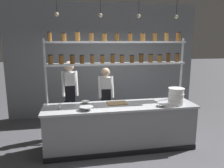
# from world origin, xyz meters

# --- Properties ---
(ground_plane) EXTENTS (40.00, 40.00, 0.00)m
(ground_plane) POSITION_xyz_m (0.00, 0.00, 0.00)
(ground_plane) COLOR #4C4C51
(back_wall) EXTENTS (5.48, 0.12, 3.24)m
(back_wall) POSITION_xyz_m (0.00, 2.19, 1.62)
(back_wall) COLOR gray
(back_wall) RESTS_ON ground_plane
(prep_counter) EXTENTS (3.08, 0.76, 0.92)m
(prep_counter) POSITION_xyz_m (0.00, -0.00, 0.46)
(prep_counter) COLOR gray
(prep_counter) RESTS_ON ground_plane
(spice_shelf_unit) EXTENTS (2.97, 0.28, 2.39)m
(spice_shelf_unit) POSITION_xyz_m (0.01, 0.33, 1.91)
(spice_shelf_unit) COLOR #B7BABF
(spice_shelf_unit) RESTS_ON ground_plane
(chef_left) EXTENTS (0.37, 0.31, 1.75)m
(chef_left) POSITION_xyz_m (-1.00, 0.79, 1.02)
(chef_left) COLOR black
(chef_left) RESTS_ON ground_plane
(chef_center) EXTENTS (0.37, 0.29, 1.58)m
(chef_center) POSITION_xyz_m (-0.17, 0.83, 0.90)
(chef_center) COLOR black
(chef_center) RESTS_ON ground_plane
(container_stack) EXTENTS (0.32, 0.32, 0.34)m
(container_stack) POSITION_xyz_m (1.12, -0.15, 1.09)
(container_stack) COLOR white
(container_stack) RESTS_ON prep_counter
(cutting_board) EXTENTS (0.40, 0.26, 0.02)m
(cutting_board) POSITION_xyz_m (-0.05, 0.11, 0.93)
(cutting_board) COLOR #A88456
(cutting_board) RESTS_ON prep_counter
(prep_bowl_near_left) EXTENTS (0.26, 0.26, 0.07)m
(prep_bowl_near_left) POSITION_xyz_m (-0.70, -0.20, 0.96)
(prep_bowl_near_left) COLOR #B2B7BC
(prep_bowl_near_left) RESTS_ON prep_counter
(prep_bowl_center_front) EXTENTS (0.19, 0.19, 0.05)m
(prep_bowl_center_front) POSITION_xyz_m (-0.69, 0.23, 0.94)
(prep_bowl_center_front) COLOR silver
(prep_bowl_center_front) RESTS_ON prep_counter
(prep_bowl_center_back) EXTENTS (0.16, 0.16, 0.05)m
(prep_bowl_center_back) POSITION_xyz_m (0.77, -0.25, 0.94)
(prep_bowl_center_back) COLOR silver
(prep_bowl_center_back) RESTS_ON prep_counter
(serving_cup_front) EXTENTS (0.07, 0.07, 0.10)m
(serving_cup_front) POSITION_xyz_m (-1.19, -0.04, 0.97)
(serving_cup_front) COLOR #B2B7BC
(serving_cup_front) RESTS_ON prep_counter
(pendant_light_row) EXTENTS (2.35, 0.07, 0.57)m
(pendant_light_row) POSITION_xyz_m (-0.03, 0.00, 2.68)
(pendant_light_row) COLOR black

